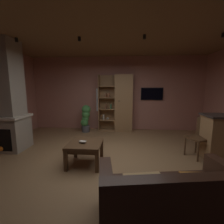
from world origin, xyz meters
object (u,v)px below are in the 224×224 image
at_px(bookshelf_cabinet, 121,104).
at_px(coffee_table, 85,147).
at_px(leather_couch, 173,205).
at_px(dining_chair, 201,135).
at_px(table_book_1, 83,141).
at_px(stone_fireplace, 6,102).
at_px(potted_floor_plant, 86,117).
at_px(table_book_0, 82,142).
at_px(wall_mounted_tv, 152,94).

relative_size(bookshelf_cabinet, coffee_table, 3.01).
height_order(leather_couch, dining_chair, dining_chair).
relative_size(coffee_table, table_book_1, 5.01).
bearing_deg(leather_couch, dining_chair, 58.30).
height_order(coffee_table, dining_chair, dining_chair).
distance_m(bookshelf_cabinet, leather_couch, 4.24).
height_order(coffee_table, table_book_1, table_book_1).
xyz_separation_m(coffee_table, table_book_1, (-0.04, -0.03, 0.13)).
distance_m(stone_fireplace, potted_floor_plant, 2.49).
bearing_deg(dining_chair, coffee_table, -167.73).
height_order(stone_fireplace, table_book_0, stone_fireplace).
distance_m(leather_couch, dining_chair, 2.37).
distance_m(stone_fireplace, table_book_0, 2.35).
bearing_deg(bookshelf_cabinet, dining_chair, -48.26).
distance_m(bookshelf_cabinet, coffee_table, 2.85).
bearing_deg(table_book_0, potted_floor_plant, 102.42).
bearing_deg(coffee_table, table_book_1, -136.84).
height_order(bookshelf_cabinet, leather_couch, bookshelf_cabinet).
height_order(bookshelf_cabinet, dining_chair, bookshelf_cabinet).
distance_m(leather_couch, potted_floor_plant, 4.34).
distance_m(stone_fireplace, dining_chair, 4.84).
relative_size(potted_floor_plant, wall_mounted_tv, 1.21).
bearing_deg(stone_fireplace, table_book_0, -16.96).
bearing_deg(bookshelf_cabinet, table_book_0, -106.09).
height_order(table_book_1, wall_mounted_tv, wall_mounted_tv).
xyz_separation_m(potted_floor_plant, wall_mounted_tv, (2.45, 0.46, 0.85)).
relative_size(stone_fireplace, leather_couch, 1.57).
relative_size(table_book_0, table_book_1, 0.94).
bearing_deg(coffee_table, wall_mounted_tv, 57.20).
bearing_deg(table_book_1, wall_mounted_tv, 57.01).
xyz_separation_m(table_book_1, potted_floor_plant, (-0.55, 2.47, 0.03)).
height_order(leather_couch, wall_mounted_tv, wall_mounted_tv).
bearing_deg(table_book_0, leather_couch, -45.54).
distance_m(stone_fireplace, wall_mounted_tv, 4.63).
bearing_deg(potted_floor_plant, stone_fireplace, -132.03).
height_order(bookshelf_cabinet, potted_floor_plant, bookshelf_cabinet).
distance_m(dining_chair, potted_floor_plant, 3.70).
bearing_deg(leather_couch, potted_floor_plant, 116.80).
relative_size(stone_fireplace, bookshelf_cabinet, 1.33).
xyz_separation_m(bookshelf_cabinet, potted_floor_plant, (-1.30, -0.25, -0.50)).
bearing_deg(wall_mounted_tv, bookshelf_cabinet, -169.62).
height_order(leather_couch, table_book_1, leather_couch).
height_order(bookshelf_cabinet, wall_mounted_tv, bookshelf_cabinet).
bearing_deg(dining_chair, wall_mounted_tv, 107.63).
relative_size(bookshelf_cabinet, table_book_1, 15.06).
relative_size(stone_fireplace, potted_floor_plant, 2.79).
bearing_deg(stone_fireplace, dining_chair, -1.12).
xyz_separation_m(coffee_table, wall_mounted_tv, (1.87, 2.89, 1.01)).
bearing_deg(stone_fireplace, potted_floor_plant, 47.97).
distance_m(coffee_table, dining_chair, 2.67).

